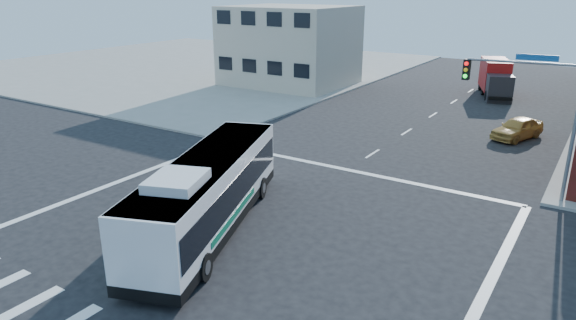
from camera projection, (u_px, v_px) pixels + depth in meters
The scene contains 7 objects.
ground at pixel (247, 234), 21.68m from camera, with size 120.00×120.00×0.00m, color black.
sidewalk_nw at pixel (195, 65), 67.43m from camera, with size 50.00×50.00×0.15m, color gray.
building_west at pixel (289, 46), 52.96m from camera, with size 12.06×10.06×8.00m.
signal_mast_ne at pixel (537, 99), 23.88m from camera, with size 7.91×1.13×8.07m.
transit_bus at pixel (209, 192), 21.55m from camera, with size 6.58×12.19×3.57m.
box_truck at pixel (496, 79), 48.26m from camera, with size 4.46×7.63×3.31m.
parked_car at pixel (517, 128), 34.97m from camera, with size 1.75×4.34×1.48m, color gold.
Camera 1 is at (12.01, -15.46, 10.00)m, focal length 32.00 mm.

